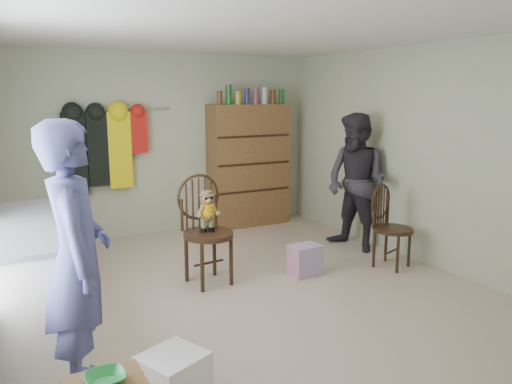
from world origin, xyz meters
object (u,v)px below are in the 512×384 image
chair_far (389,223)px  counter (28,279)px  chair_front (205,222)px  dresser (248,165)px

chair_far → counter: bearing=158.5°
chair_front → chair_far: (2.02, -0.52, -0.14)m
counter → chair_front: (1.71, 0.40, 0.17)m
chair_front → chair_far: chair_front is taller
chair_far → chair_front: bearing=145.9°
chair_front → dresser: bearing=45.9°
chair_far → dresser: size_ratio=0.46×
chair_front → chair_far: 2.09m
counter → dresser: size_ratio=0.90×
counter → dresser: 3.96m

